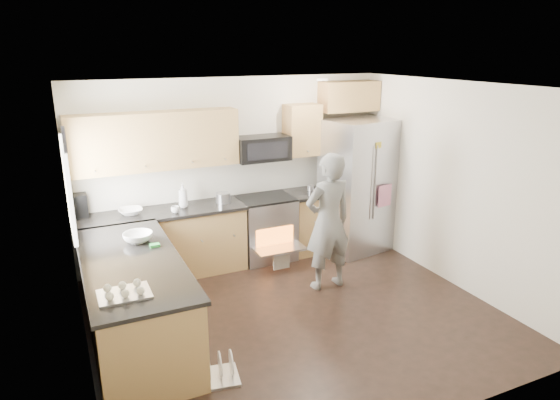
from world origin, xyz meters
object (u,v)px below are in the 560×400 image
stove_range (266,214)px  refrigerator (358,186)px  person (328,222)px  dish_rack (215,372)px

stove_range → refrigerator: 1.46m
person → stove_range: bearing=-76.7°
stove_range → dish_rack: size_ratio=3.61×
refrigerator → person: 1.42m
stove_range → dish_rack: bearing=-122.8°
stove_range → refrigerator: (1.40, -0.24, 0.32)m
stove_range → dish_rack: (-1.56, -2.42, -0.60)m
person → dish_rack: (-1.91, -1.23, -0.81)m
refrigerator → dish_rack: (-2.96, -2.18, -0.92)m
stove_range → person: stove_range is taller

